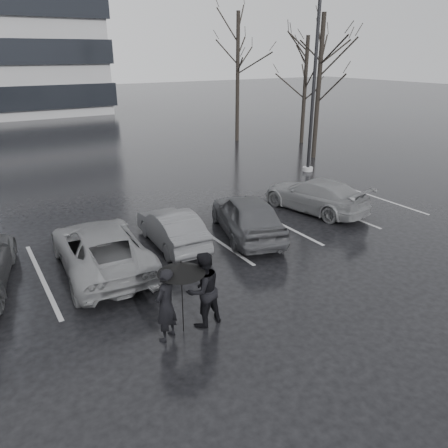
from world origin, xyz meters
TOP-DOWN VIEW (x-y plane):
  - ground at (0.00, 0.00)m, footprint 160.00×160.00m
  - car_main at (1.73, 2.09)m, footprint 2.91×4.64m
  - car_west_a at (-0.85, 2.67)m, footprint 1.47×3.71m
  - car_west_b at (-3.35, 2.13)m, footprint 2.58×5.06m
  - car_east at (5.48, 2.78)m, footprint 2.65×4.72m
  - pedestrian_left at (-3.12, -1.91)m, footprint 0.75×0.68m
  - pedestrian_right at (-2.15, -1.83)m, footprint 0.98×0.81m
  - umbrella at (-2.70, -1.86)m, footprint 1.06×1.06m
  - lamp_post at (9.50, 7.69)m, footprint 0.54×0.54m
  - stall_stripes at (-0.80, 2.50)m, footprint 19.72×5.00m
  - tree_east at (12.00, 10.00)m, footprint 0.26×0.26m
  - tree_ne at (14.50, 14.00)m, footprint 0.26×0.26m
  - tree_north at (11.00, 17.00)m, footprint 0.26×0.26m

SIDE VIEW (x-z plane):
  - ground at x=0.00m, z-range 0.00..0.00m
  - stall_stripes at x=-0.80m, z-range 0.00..0.00m
  - car_west_a at x=-0.85m, z-range 0.00..1.20m
  - car_east at x=5.48m, z-range 0.00..1.29m
  - car_west_b at x=-3.35m, z-range 0.00..1.37m
  - car_main at x=1.73m, z-range 0.00..1.47m
  - pedestrian_left at x=-3.12m, z-range 0.00..1.72m
  - pedestrian_right at x=-2.15m, z-range 0.00..1.82m
  - umbrella at x=-2.70m, z-range 0.74..2.53m
  - tree_ne at x=14.50m, z-range 0.00..7.00m
  - tree_east at x=12.00m, z-range 0.00..8.00m
  - tree_north at x=11.00m, z-range 0.00..8.50m
  - lamp_post at x=9.50m, z-range -0.42..9.42m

